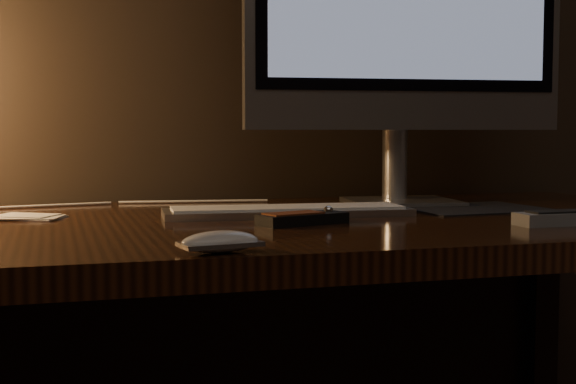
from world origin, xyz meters
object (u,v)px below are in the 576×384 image
object	(u,v)px
tv_remote	(575,217)
keyboard	(287,211)
monitor	(405,3)
media_remote	(303,218)
mouse	(220,245)
desk	(248,289)

from	to	relation	value
tv_remote	keyboard	bearing A→B (deg)	146.14
monitor	media_remote	distance (m)	0.54
monitor	mouse	bearing A→B (deg)	-126.79
desk	media_remote	distance (m)	0.22
keyboard	mouse	size ratio (longest dim) A/B	4.42
keyboard	mouse	world-z (taller)	mouse
media_remote	tv_remote	world-z (taller)	media_remote
mouse	tv_remote	size ratio (longest dim) A/B	0.49
monitor	keyboard	bearing A→B (deg)	-148.79
keyboard	monitor	bearing A→B (deg)	29.98
keyboard	media_remote	size ratio (longest dim) A/B	2.79
desk	tv_remote	xyz separation A→B (m)	(0.45, -0.28, 0.14)
monitor	media_remote	bearing A→B (deg)	-131.78
desk	monitor	size ratio (longest dim) A/B	2.45
mouse	media_remote	xyz separation A→B (m)	(0.18, 0.24, 0.00)
monitor	tv_remote	bearing A→B (deg)	-67.85
desk	media_remote	size ratio (longest dim) A/B	10.69
desk	media_remote	bearing A→B (deg)	-73.95
keyboard	mouse	distance (m)	0.42
desk	mouse	bearing A→B (deg)	-108.04
monitor	tv_remote	xyz separation A→B (m)	(0.11, -0.38, -0.38)
mouse	media_remote	distance (m)	0.30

